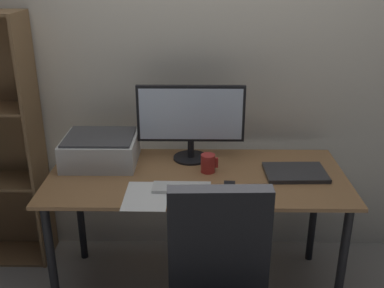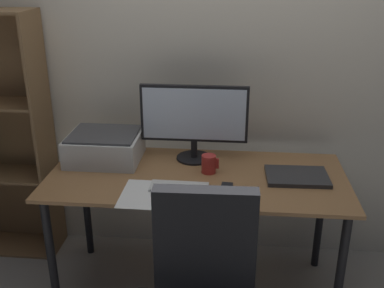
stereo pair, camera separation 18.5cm
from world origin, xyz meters
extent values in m
plane|color=gray|center=(0.00, 0.00, 0.00)|extent=(12.00, 12.00, 0.00)
cube|color=beige|center=(0.00, 0.52, 1.30)|extent=(6.40, 0.10, 2.60)
cube|color=olive|center=(0.00, 0.00, 0.73)|extent=(1.58, 0.70, 0.02)
cylinder|color=black|center=(-0.73, -0.29, 0.36)|extent=(0.04, 0.04, 0.72)
cylinder|color=black|center=(0.73, -0.29, 0.36)|extent=(0.04, 0.04, 0.72)
cylinder|color=black|center=(-0.73, 0.29, 0.36)|extent=(0.04, 0.04, 0.72)
cylinder|color=black|center=(0.73, 0.29, 0.36)|extent=(0.04, 0.04, 0.72)
cylinder|color=black|center=(-0.03, 0.21, 0.75)|extent=(0.20, 0.20, 0.01)
cylinder|color=black|center=(-0.03, 0.21, 0.80)|extent=(0.04, 0.04, 0.10)
cube|color=black|center=(-0.03, 0.21, 1.01)|extent=(0.60, 0.03, 0.32)
cube|color=silver|center=(-0.03, 0.20, 1.01)|extent=(0.57, 0.01, 0.29)
cube|color=silver|center=(-0.07, -0.17, 0.75)|extent=(0.29, 0.12, 0.02)
cube|color=black|center=(0.16, -0.18, 0.76)|extent=(0.06, 0.10, 0.03)
cylinder|color=#B72D28|center=(0.06, 0.04, 0.79)|extent=(0.08, 0.08, 0.10)
cube|color=#B72D28|center=(0.11, 0.04, 0.79)|extent=(0.02, 0.01, 0.06)
cube|color=#2D2D30|center=(0.52, 0.01, 0.75)|extent=(0.33, 0.24, 0.02)
cube|color=silver|center=(-0.54, 0.15, 0.81)|extent=(0.40, 0.34, 0.15)
cube|color=#424244|center=(-0.54, 0.15, 0.90)|extent=(0.37, 0.31, 0.01)
cube|color=white|center=(-0.24, -0.24, 0.74)|extent=(0.21, 0.30, 0.00)
cube|color=black|center=(0.09, -0.67, 0.75)|extent=(0.40, 0.08, 0.52)
cube|color=brown|center=(-0.95, 0.31, 0.77)|extent=(0.02, 0.28, 1.55)
cube|color=brown|center=(-1.26, 0.31, 0.01)|extent=(0.60, 0.26, 0.02)
camera|label=1|loc=(0.00, -2.18, 1.80)|focal=42.71mm
camera|label=2|loc=(0.18, -2.17, 1.80)|focal=42.71mm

